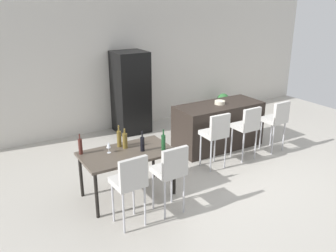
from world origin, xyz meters
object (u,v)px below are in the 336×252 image
at_px(kitchen_island, 218,126).
at_px(refrigerator, 131,92).
at_px(bar_chair_right, 276,118).
at_px(dining_chair_far, 171,169).
at_px(bar_chair_middle, 247,125).
at_px(dining_chair_near, 130,180).
at_px(dining_table, 127,156).
at_px(potted_plant, 223,102).
at_px(wine_bottle_far, 125,140).
at_px(wine_bottle_left, 142,144).
at_px(wine_glass_middle, 109,145).
at_px(wine_bottle_right, 119,138).
at_px(wine_bottle_inner, 163,142).
at_px(wine_bottle_end, 80,146).
at_px(bar_chair_left, 216,132).
at_px(fruit_bowl, 220,102).

distance_m(kitchen_island, refrigerator, 2.15).
height_order(bar_chair_right, dining_chair_far, same).
xyz_separation_m(kitchen_island, bar_chair_middle, (0.07, -0.77, 0.24)).
height_order(bar_chair_right, dining_chair_near, same).
height_order(bar_chair_middle, dining_table, bar_chair_middle).
bearing_deg(refrigerator, kitchen_island, -57.62).
xyz_separation_m(bar_chair_middle, potted_plant, (1.51, 2.53, -0.40)).
relative_size(wine_bottle_far, potted_plant, 0.60).
xyz_separation_m(kitchen_island, wine_bottle_far, (-2.39, -0.68, 0.41)).
distance_m(dining_chair_near, wine_bottle_left, 0.88).
bearing_deg(dining_chair_near, potted_plant, 37.92).
xyz_separation_m(wine_bottle_left, wine_glass_middle, (-0.47, 0.20, 0.01)).
bearing_deg(wine_bottle_right, wine_bottle_inner, -40.94).
relative_size(bar_chair_middle, wine_bottle_inner, 3.19).
xyz_separation_m(wine_bottle_far, refrigerator, (1.26, 2.45, 0.05)).
bearing_deg(potted_plant, dining_table, -147.01).
bearing_deg(wine_bottle_end, dining_chair_near, -73.57).
distance_m(bar_chair_left, bar_chair_middle, 0.74).
height_order(wine_bottle_right, potted_plant, wine_bottle_right).
xyz_separation_m(bar_chair_right, refrigerator, (-1.96, 2.54, 0.22)).
height_order(kitchen_island, wine_bottle_right, wine_bottle_right).
bearing_deg(wine_bottle_left, fruit_bowl, 22.42).
bearing_deg(wine_bottle_end, wine_bottle_right, -3.47).
relative_size(dining_chair_near, fruit_bowl, 5.03).
height_order(kitchen_island, dining_table, kitchen_island).
xyz_separation_m(dining_chair_near, dining_chair_far, (0.63, -0.00, 0.00)).
bearing_deg(dining_table, wine_bottle_left, -20.76).
distance_m(wine_bottle_right, fruit_bowl, 2.52).
relative_size(wine_bottle_end, wine_bottle_right, 0.91).
relative_size(dining_chair_near, wine_bottle_end, 3.26).
bearing_deg(dining_chair_near, refrigerator, 64.41).
height_order(dining_chair_near, potted_plant, dining_chair_near).
relative_size(wine_bottle_left, refrigerator, 0.17).
bearing_deg(potted_plant, wine_bottle_inner, -141.13).
relative_size(wine_bottle_left, fruit_bowl, 1.53).
bearing_deg(refrigerator, bar_chair_middle, -64.86).
bearing_deg(fruit_bowl, dining_chair_near, -149.92).
height_order(dining_table, dining_chair_near, dining_chair_near).
bearing_deg(bar_chair_right, dining_chair_far, -164.29).
distance_m(dining_chair_near, refrigerator, 3.74).
height_order(bar_chair_left, dining_chair_far, same).
relative_size(bar_chair_right, wine_bottle_inner, 3.19).
distance_m(wine_bottle_right, potted_plant, 4.69).
height_order(wine_bottle_left, potted_plant, wine_bottle_left).
height_order(kitchen_island, refrigerator, refrigerator).
distance_m(wine_bottle_end, refrigerator, 3.02).
bearing_deg(kitchen_island, refrigerator, 122.38).
height_order(bar_chair_left, wine_bottle_end, wine_bottle_end).
relative_size(dining_chair_far, wine_bottle_left, 3.28).
relative_size(dining_chair_near, wine_bottle_far, 3.29).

